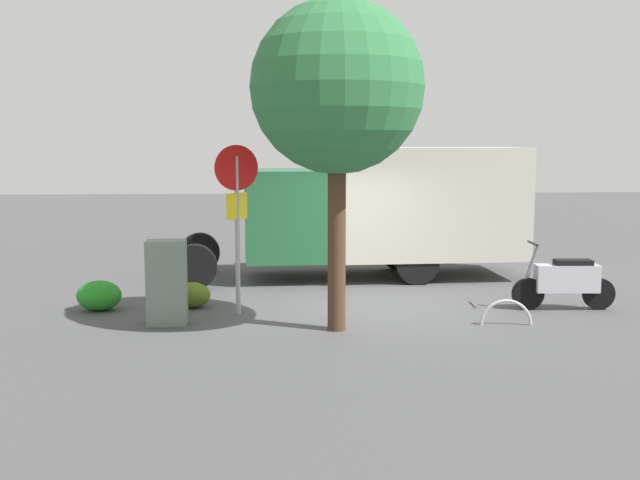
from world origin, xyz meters
name	(u,v)px	position (x,y,z in m)	size (l,w,h in m)	color
ground_plane	(367,306)	(0.00, 0.00, 0.00)	(60.00, 60.00, 0.00)	#474749
box_truck_near	(382,205)	(-0.67, -2.98, 1.57)	(7.53, 2.52, 2.82)	black
motorcycle	(566,280)	(-3.46, 0.46, 0.52)	(1.81, 0.55, 1.20)	black
stop_sign	(237,203)	(2.28, 0.56, 1.92)	(0.71, 0.33, 2.89)	#9E9EA3
street_tree	(337,89)	(0.69, 1.68, 3.74)	(2.65, 2.65, 5.09)	#47301E
utility_cabinet	(167,282)	(3.39, 1.14, 0.68)	(0.63, 0.47, 1.37)	slate
bike_rack_hoop	(506,325)	(-2.07, 1.52, 0.00)	(0.85, 0.85, 0.05)	#B7B7BC
shrub_near_sign	(192,295)	(3.14, -0.07, 0.23)	(0.66, 0.54, 0.45)	#4F681D
shrub_mid_verge	(99,296)	(4.73, 0.07, 0.26)	(0.78, 0.63, 0.53)	#268B24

